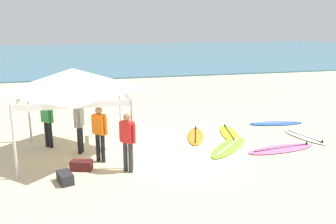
{
  "coord_description": "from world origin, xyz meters",
  "views": [
    {
      "loc": [
        -2.32,
        -11.12,
        4.21
      ],
      "look_at": [
        0.6,
        1.08,
        1.0
      ],
      "focal_mm": 39.26,
      "sensor_mm": 36.0,
      "label": 1
    }
  ],
  "objects": [
    {
      "name": "canopy_tent",
      "position": [
        -2.57,
        0.27,
        2.39
      ],
      "size": [
        3.24,
        3.24,
        2.75
      ],
      "color": "#B7B7BC",
      "rests_on": "ground"
    },
    {
      "name": "surfboard_white",
      "position": [
        5.44,
        0.02,
        0.04
      ],
      "size": [
        0.95,
        1.95,
        0.19
      ],
      "color": "white",
      "rests_on": "ground"
    },
    {
      "name": "person_orange",
      "position": [
        -1.88,
        -0.55,
        0.99
      ],
      "size": [
        0.45,
        0.4,
        1.71
      ],
      "color": "black",
      "rests_on": "ground"
    },
    {
      "name": "gear_bag_near_tent",
      "position": [
        -2.88,
        -1.81,
        0.14
      ],
      "size": [
        0.49,
        0.67,
        0.28
      ],
      "primitive_type": "cube",
      "rotation": [
        0.0,
        0.0,
        1.88
      ],
      "color": "#232328",
      "rests_on": "ground"
    },
    {
      "name": "surfboard_yellow",
      "position": [
        2.94,
        1.04,
        0.04
      ],
      "size": [
        0.97,
        2.2,
        0.19
      ],
      "color": "yellow",
      "rests_on": "ground"
    },
    {
      "name": "person_grey",
      "position": [
        -2.46,
        0.39,
        0.99
      ],
      "size": [
        0.33,
        0.52,
        1.71
      ],
      "color": "black",
      "rests_on": "ground"
    },
    {
      "name": "surfboard_blue",
      "position": [
        5.35,
        1.92,
        0.04
      ],
      "size": [
        2.29,
        0.85,
        0.19
      ],
      "color": "blue",
      "rests_on": "ground"
    },
    {
      "name": "person_red",
      "position": [
        -1.17,
        -1.48,
        0.99
      ],
      "size": [
        0.42,
        0.41,
        1.71
      ],
      "color": "#2D2D33",
      "rests_on": "ground"
    },
    {
      "name": "sea",
      "position": [
        0.0,
        32.91,
        0.05
      ],
      "size": [
        80.0,
        36.0,
        0.1
      ],
      "primitive_type": "cube",
      "color": "#386B84",
      "rests_on": "ground"
    },
    {
      "name": "surfboard_lime",
      "position": [
        2.37,
        -0.29,
        0.04
      ],
      "size": [
        2.21,
        2.26,
        0.19
      ],
      "color": "#7AD12D",
      "rests_on": "ground"
    },
    {
      "name": "gear_bag_by_pole",
      "position": [
        -2.46,
        -1.05,
        0.14
      ],
      "size": [
        0.66,
        0.47,
        0.28
      ],
      "primitive_type": "cube",
      "rotation": [
        0.0,
        0.0,
        2.86
      ],
      "color": "#4C1919",
      "rests_on": "ground"
    },
    {
      "name": "ground_plane",
      "position": [
        0.0,
        0.0,
        0.0
      ],
      "size": [
        80.0,
        80.0,
        0.0
      ],
      "primitive_type": "plane",
      "color": "beige"
    },
    {
      "name": "person_green",
      "position": [
        -3.49,
        1.17,
        0.99
      ],
      "size": [
        0.43,
        0.41,
        1.71
      ],
      "color": "black",
      "rests_on": "ground"
    },
    {
      "name": "surfboard_orange",
      "position": [
        1.63,
        1.08,
        0.04
      ],
      "size": [
        1.17,
        2.14,
        0.19
      ],
      "color": "orange",
      "rests_on": "ground"
    },
    {
      "name": "surfboard_pink",
      "position": [
        3.99,
        -0.88,
        0.04
      ],
      "size": [
        2.56,
        0.98,
        0.19
      ],
      "color": "pink",
      "rests_on": "ground"
    }
  ]
}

